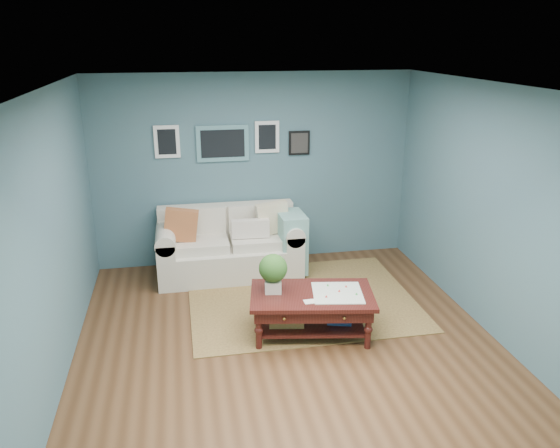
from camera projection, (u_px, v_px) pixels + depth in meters
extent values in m
plane|color=brown|center=(290.00, 346.00, 5.85)|extent=(5.00, 5.00, 0.00)
plane|color=white|center=(291.00, 88.00, 4.97)|extent=(5.00, 5.00, 0.00)
cube|color=#446573|center=(254.00, 170.00, 7.73)|extent=(4.50, 0.02, 2.70)
cube|color=#446573|center=(381.00, 372.00, 3.09)|extent=(4.50, 0.02, 2.70)
cube|color=#446573|center=(51.00, 243.00, 5.01)|extent=(0.02, 5.00, 2.70)
cube|color=#446573|center=(497.00, 214.00, 5.80)|extent=(0.02, 5.00, 2.70)
cube|color=slate|center=(223.00, 143.00, 7.50)|extent=(0.72, 0.03, 0.50)
cube|color=black|center=(223.00, 144.00, 7.48)|extent=(0.60, 0.01, 0.38)
cube|color=white|center=(167.00, 142.00, 7.35)|extent=(0.34, 0.03, 0.44)
cube|color=white|center=(267.00, 137.00, 7.58)|extent=(0.34, 0.03, 0.44)
cube|color=black|center=(299.00, 143.00, 7.70)|extent=(0.30, 0.03, 0.34)
cube|color=brown|center=(301.00, 299.00, 6.88)|extent=(2.78, 2.22, 0.01)
cube|color=silver|center=(230.00, 260.00, 7.55)|extent=(1.45, 0.90, 0.43)
cube|color=silver|center=(226.00, 221.00, 7.72)|extent=(1.89, 0.22, 0.49)
cube|color=silver|center=(167.00, 257.00, 7.37)|extent=(0.24, 0.90, 0.63)
cube|color=silver|center=(289.00, 249.00, 7.66)|extent=(0.24, 0.90, 0.63)
cylinder|color=silver|center=(165.00, 236.00, 7.26)|extent=(0.26, 0.90, 0.26)
cylinder|color=silver|center=(289.00, 228.00, 7.56)|extent=(0.26, 0.90, 0.26)
cube|color=silver|center=(201.00, 245.00, 7.33)|extent=(0.73, 0.57, 0.13)
cube|color=silver|center=(258.00, 241.00, 7.47)|extent=(0.73, 0.57, 0.13)
cube|color=silver|center=(199.00, 220.00, 7.52)|extent=(0.73, 0.12, 0.37)
cube|color=silver|center=(254.00, 217.00, 7.65)|extent=(0.73, 0.12, 0.37)
cube|color=#B74D2B|center=(181.00, 225.00, 7.20)|extent=(0.49, 0.18, 0.48)
cube|color=beige|center=(273.00, 218.00, 7.49)|extent=(0.48, 0.18, 0.47)
cube|color=beige|center=(250.00, 229.00, 7.35)|extent=(0.51, 0.12, 0.24)
cube|color=#6CA097|center=(291.00, 242.00, 7.50)|extent=(0.35, 0.56, 0.81)
cube|color=#34100D|center=(312.00, 295.00, 5.93)|extent=(1.45, 0.99, 0.04)
cube|color=#34100D|center=(312.00, 303.00, 5.96)|extent=(1.34, 0.89, 0.13)
cube|color=#34100D|center=(311.00, 324.00, 6.05)|extent=(1.21, 0.76, 0.03)
sphere|color=gold|center=(284.00, 319.00, 5.62)|extent=(0.03, 0.03, 0.03)
sphere|color=gold|center=(344.00, 318.00, 5.63)|extent=(0.03, 0.03, 0.03)
cylinder|color=#34100D|center=(259.00, 330.00, 5.72)|extent=(0.07, 0.07, 0.46)
cylinder|color=#34100D|center=(368.00, 329.00, 5.74)|extent=(0.07, 0.07, 0.46)
cylinder|color=#34100D|center=(260.00, 303.00, 6.29)|extent=(0.07, 0.07, 0.46)
cylinder|color=#34100D|center=(359.00, 303.00, 6.31)|extent=(0.07, 0.07, 0.46)
cube|color=beige|center=(273.00, 286.00, 5.95)|extent=(0.21, 0.21, 0.13)
sphere|color=#275517|center=(273.00, 268.00, 5.88)|extent=(0.31, 0.31, 0.31)
cube|color=silver|center=(337.00, 293.00, 5.93)|extent=(0.62, 0.62, 0.01)
cube|color=#A5894E|center=(286.00, 314.00, 6.00)|extent=(0.42, 0.33, 0.22)
cube|color=navy|center=(339.00, 317.00, 6.05)|extent=(0.30, 0.24, 0.12)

